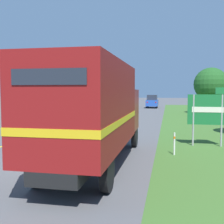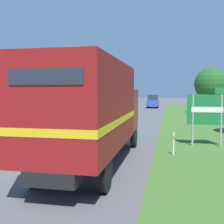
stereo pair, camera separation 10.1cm
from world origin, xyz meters
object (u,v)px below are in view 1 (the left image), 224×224
object	(u,v)px
lead_car_blue_ahead	(152,101)
delineator_post	(174,143)
roadside_tree_far	(211,84)
highway_sign	(208,111)
lead_car_white	(110,107)
horse_trailer_truck	(94,110)

from	to	relation	value
lead_car_blue_ahead	delineator_post	bearing A→B (deg)	-85.20
delineator_post	lead_car_blue_ahead	bearing A→B (deg)	94.80
delineator_post	roadside_tree_far	bearing A→B (deg)	78.56
highway_sign	delineator_post	bearing A→B (deg)	-125.58
lead_car_white	roadside_tree_far	bearing A→B (deg)	26.79
horse_trailer_truck	lead_car_blue_ahead	xyz separation A→B (m)	(0.07, 35.44, -0.99)
lead_car_white	lead_car_blue_ahead	xyz separation A→B (m)	(3.55, 16.06, 0.07)
horse_trailer_truck	highway_sign	size ratio (longest dim) A/B	2.90
lead_car_white	roadside_tree_far	distance (m)	12.45
lead_car_white	delineator_post	bearing A→B (deg)	-69.58
horse_trailer_truck	roadside_tree_far	size ratio (longest dim) A/B	1.54
lead_car_white	lead_car_blue_ahead	bearing A→B (deg)	77.52
roadside_tree_far	lead_car_blue_ahead	bearing A→B (deg)	124.76
lead_car_white	highway_sign	size ratio (longest dim) A/B	1.36
horse_trailer_truck	delineator_post	world-z (taller)	horse_trailer_truck
lead_car_white	delineator_post	size ratio (longest dim) A/B	4.10
roadside_tree_far	delineator_post	size ratio (longest dim) A/B	5.69
horse_trailer_truck	lead_car_blue_ahead	size ratio (longest dim) A/B	1.87
delineator_post	lead_car_white	bearing A→B (deg)	110.42
lead_car_blue_ahead	roadside_tree_far	xyz separation A→B (m)	(7.33, -10.57, 2.42)
horse_trailer_truck	lead_car_blue_ahead	distance (m)	35.45
lead_car_white	roadside_tree_far	world-z (taller)	roadside_tree_far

